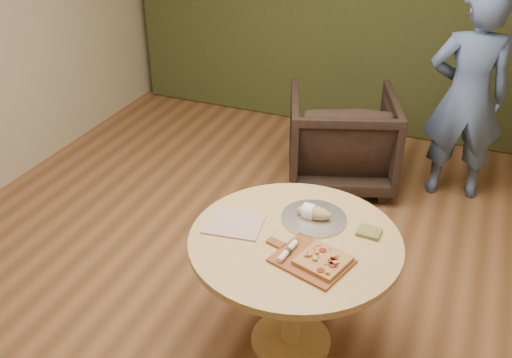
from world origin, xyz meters
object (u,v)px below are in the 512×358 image
Objects in this scene: pedestal_table at (294,260)px; bread_roll at (312,212)px; pizza_paddle at (310,260)px; flatbread_pizza at (323,260)px; person_standing at (467,97)px; serving_tray at (314,218)px; cutlery_roll at (288,251)px; armchair at (342,135)px.

pedestal_table is 0.27m from bread_roll.
pizza_paddle reaches higher than pedestal_table.
flatbread_pizza is (0.19, -0.15, 0.17)m from pedestal_table.
person_standing is at bearing 77.94° from flatbread_pizza.
bread_roll reaches higher than pizza_paddle.
pizza_paddle is 0.37m from bread_roll.
serving_tray reaches higher than pizza_paddle.
serving_tray is (-0.09, 0.35, -0.00)m from pizza_paddle.
person_standing is (0.66, 2.23, 0.06)m from cutlery_roll.
pizza_paddle is at bearing -49.58° from pedestal_table.
bread_roll reaches higher than serving_tray.
flatbread_pizza is at bearing -65.05° from bread_roll.
armchair is (-0.36, 2.05, -0.32)m from pizza_paddle.
pedestal_table is 3.12× the size of serving_tray.
person_standing is (0.48, 2.23, 0.07)m from flatbread_pizza.
serving_tray reaches higher than pedestal_table.
pizza_paddle is 2.29m from person_standing.
cutlery_roll is 2.32m from person_standing.
bread_roll is at bearing 59.09° from person_standing.
bread_roll is at bearing 114.95° from flatbread_pizza.
armchair reaches higher than serving_tray.
bread_roll is (0.02, 0.35, 0.01)m from cutlery_roll.
serving_tray is 1.75m from armchair.
pizza_paddle is at bearing -74.25° from bread_roll.
pedestal_table is at bearing 60.10° from person_standing.
cutlery_roll is 0.12× the size of person_standing.
person_standing reaches higher than pedestal_table.
flatbread_pizza is 0.77× the size of serving_tray.
pizza_paddle is 0.07m from flatbread_pizza.
cutlery_roll reaches higher than serving_tray.
cutlery_roll is 2.10m from armchair.
flatbread_pizza is 0.39m from serving_tray.
pedestal_table is 1.92m from armchair.
armchair is 0.52× the size of person_standing.
bread_roll is (-0.01, 0.00, 0.04)m from serving_tray.
armchair is at bearing 98.73° from bread_roll.
armchair reaches higher than cutlery_roll.
flatbread_pizza is 0.16× the size of person_standing.
bread_roll reaches higher than pedestal_table.
pizza_paddle is 0.36m from serving_tray.
person_standing is (0.90, 0.17, 0.41)m from armchair.
pedestal_table is at bearing 147.83° from pizza_paddle.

